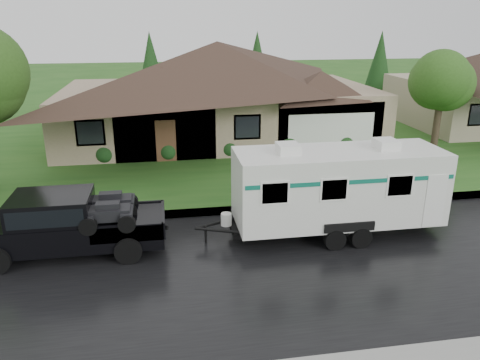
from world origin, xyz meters
name	(u,v)px	position (x,y,z in m)	size (l,w,h in m)	color
ground	(210,240)	(0.00, 0.00, 0.00)	(140.00, 140.00, 0.00)	#23531A
road	(217,270)	(0.00, -2.00, 0.01)	(140.00, 8.00, 0.01)	black
curb	(203,212)	(0.00, 2.25, 0.07)	(140.00, 0.50, 0.15)	gray
lawn	(185,134)	(0.00, 15.00, 0.07)	(140.00, 26.00, 0.15)	#23531A
house_main	(223,79)	(2.29, 13.84, 3.59)	(19.44, 10.80, 6.90)	gray
tree_right_green	(442,83)	(13.34, 8.88, 3.77)	(3.16, 3.16, 5.23)	#382B1E
shrub_row	(229,147)	(2.00, 9.30, 0.65)	(13.60, 1.00, 1.00)	#143814
pickup_truck	(63,222)	(-4.51, -0.15, 1.04)	(5.85, 2.22, 1.95)	black
travel_trailer	(338,186)	(4.30, -0.15, 1.72)	(7.22, 2.54, 3.24)	silver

